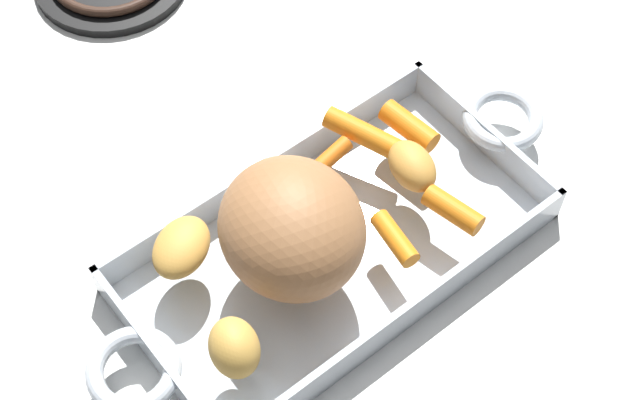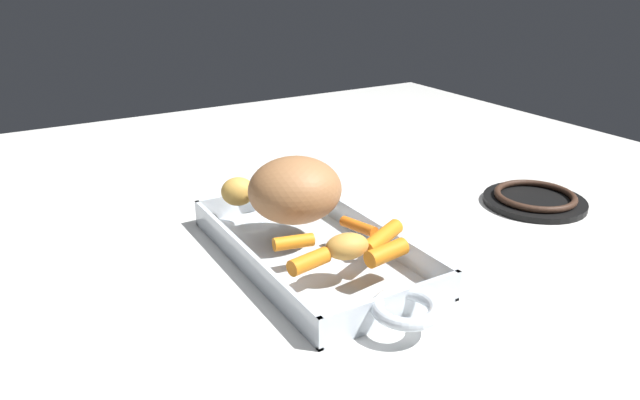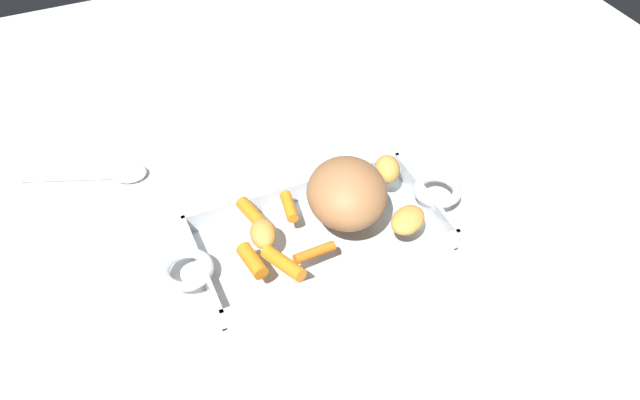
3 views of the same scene
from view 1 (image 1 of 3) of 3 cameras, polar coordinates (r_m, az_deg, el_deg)
ground_plane at (r=0.85m, az=0.80°, el=-3.12°), size 1.81×1.81×0.00m
roasting_dish at (r=0.84m, az=0.81°, el=-2.67°), size 0.48×0.20×0.04m
pork_roast at (r=0.77m, az=-1.79°, el=-1.55°), size 0.15×0.16×0.09m
baby_carrot_center_right at (r=0.82m, az=7.92°, el=-0.60°), size 0.03×0.06×0.02m
baby_carrot_short at (r=0.85m, az=0.15°, el=2.14°), size 0.07×0.02×0.02m
baby_carrot_center_left at (r=0.87m, az=5.32°, el=4.38°), size 0.03×0.06×0.02m
baby_carrot_southwest at (r=0.80m, az=4.47°, el=-2.30°), size 0.03×0.05×0.02m
baby_carrot_long at (r=0.86m, az=2.50°, el=4.01°), size 0.05×0.07×0.03m
potato_golden_small at (r=0.84m, az=5.46°, el=2.06°), size 0.05×0.06×0.03m
potato_whole at (r=0.80m, az=-8.25°, el=-2.80°), size 0.08×0.07×0.03m
potato_corner at (r=0.74m, az=-5.12°, el=-8.74°), size 0.05×0.06×0.04m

